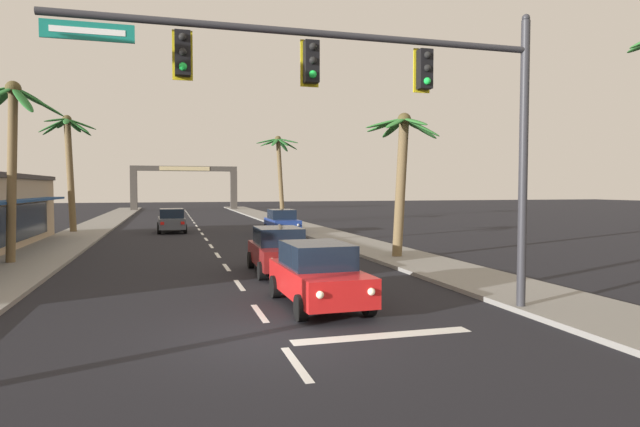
# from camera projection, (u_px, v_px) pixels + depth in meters

# --- Properties ---
(ground_plane) EXTENTS (220.00, 220.00, 0.00)m
(ground_plane) POSITION_uv_depth(u_px,v_px,m) (276.00, 336.00, 11.41)
(ground_plane) COLOR black
(sidewalk_right) EXTENTS (3.20, 110.00, 0.14)m
(sidewalk_right) POSITION_uv_depth(u_px,v_px,m) (339.00, 238.00, 32.75)
(sidewalk_right) COLOR gray
(sidewalk_right) RESTS_ON ground
(sidewalk_left) EXTENTS (3.20, 110.00, 0.14)m
(sidewalk_left) POSITION_uv_depth(u_px,v_px,m) (59.00, 246.00, 28.52)
(sidewalk_left) COLOR gray
(sidewalk_left) RESTS_ON ground
(lane_markings) EXTENTS (4.28, 86.65, 0.01)m
(lane_markings) POSITION_uv_depth(u_px,v_px,m) (218.00, 244.00, 30.12)
(lane_markings) COLOR silver
(lane_markings) RESTS_ON ground
(traffic_signal_mast) EXTENTS (11.19, 0.41, 7.48)m
(traffic_signal_mast) POSITION_uv_depth(u_px,v_px,m) (389.00, 94.00, 12.46)
(traffic_signal_mast) COLOR #2D2D33
(traffic_signal_mast) RESTS_ON ground
(sedan_lead_at_stop_bar) EXTENTS (2.03, 4.48, 1.68)m
(sedan_lead_at_stop_bar) POSITION_uv_depth(u_px,v_px,m) (318.00, 274.00, 14.28)
(sedan_lead_at_stop_bar) COLOR red
(sedan_lead_at_stop_bar) RESTS_ON ground
(sedan_third_in_queue) EXTENTS (2.01, 4.48, 1.68)m
(sedan_third_in_queue) POSITION_uv_depth(u_px,v_px,m) (279.00, 250.00, 19.90)
(sedan_third_in_queue) COLOR maroon
(sedan_third_in_queue) RESTS_ON ground
(sedan_oncoming_far) EXTENTS (2.04, 4.49, 1.68)m
(sedan_oncoming_far) POSITION_uv_depth(u_px,v_px,m) (171.00, 220.00, 37.95)
(sedan_oncoming_far) COLOR #4C515B
(sedan_oncoming_far) RESTS_ON ground
(sedan_parked_nearest_kerb) EXTENTS (1.96, 4.46, 1.68)m
(sedan_parked_nearest_kerb) POSITION_uv_depth(u_px,v_px,m) (282.00, 222.00, 36.42)
(sedan_parked_nearest_kerb) COLOR navy
(sedan_parked_nearest_kerb) RESTS_ON ground
(palm_left_second) EXTENTS (3.96, 3.77, 7.43)m
(palm_left_second) POSITION_uv_depth(u_px,v_px,m) (12.00, 136.00, 21.53)
(palm_left_second) COLOR brown
(palm_left_second) RESTS_ON ground
(palm_left_third) EXTENTS (3.74, 3.90, 8.12)m
(palm_left_third) POSITION_uv_depth(u_px,v_px,m) (69.00, 153.00, 36.72)
(palm_left_third) COLOR brown
(palm_left_third) RESTS_ON ground
(palm_right_second) EXTENTS (3.30, 3.36, 6.44)m
(palm_right_second) POSITION_uv_depth(u_px,v_px,m) (402.00, 159.00, 23.56)
(palm_right_second) COLOR brown
(palm_right_second) RESTS_ON ground
(palm_right_farthest) EXTENTS (3.92, 3.98, 8.00)m
(palm_right_farthest) POSITION_uv_depth(u_px,v_px,m) (279.00, 161.00, 50.25)
(palm_right_farthest) COLOR brown
(palm_right_farthest) RESTS_ON ground
(town_gateway_arch) EXTENTS (14.44, 0.90, 6.17)m
(town_gateway_arch) POSITION_uv_depth(u_px,v_px,m) (185.00, 181.00, 74.80)
(town_gateway_arch) COLOR #423D38
(town_gateway_arch) RESTS_ON ground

